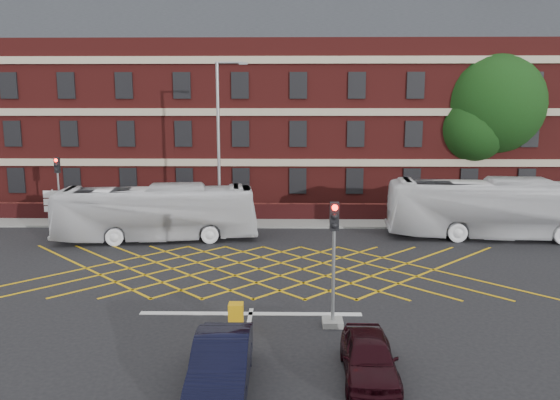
{
  "coord_description": "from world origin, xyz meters",
  "views": [
    {
      "loc": [
        1.37,
        -22.15,
        7.38
      ],
      "look_at": [
        0.98,
        1.5,
        3.32
      ],
      "focal_mm": 35.0,
      "sensor_mm": 36.0,
      "label": 1
    }
  ],
  "objects_px": {
    "bus_left": "(157,213)",
    "direction_signs": "(53,202)",
    "deciduous_tree": "(490,111)",
    "utility_cabinet": "(236,317)",
    "car_navy": "(221,363)",
    "car_maroon": "(369,357)",
    "bus_right": "(497,209)",
    "traffic_light_far": "(59,198)",
    "street_lamp": "(220,173)",
    "traffic_light_near": "(333,276)"
  },
  "relations": [
    {
      "from": "bus_right",
      "to": "bus_left",
      "type": "bearing_deg",
      "value": 97.48
    },
    {
      "from": "car_navy",
      "to": "direction_signs",
      "type": "height_order",
      "value": "direction_signs"
    },
    {
      "from": "bus_right",
      "to": "utility_cabinet",
      "type": "xyz_separation_m",
      "value": [
        -13.5,
        -13.18,
        -1.24
      ]
    },
    {
      "from": "car_navy",
      "to": "deciduous_tree",
      "type": "height_order",
      "value": "deciduous_tree"
    },
    {
      "from": "car_maroon",
      "to": "deciduous_tree",
      "type": "distance_m",
      "value": 29.11
    },
    {
      "from": "bus_left",
      "to": "street_lamp",
      "type": "xyz_separation_m",
      "value": [
        3.28,
        2.27,
        1.95
      ]
    },
    {
      "from": "car_maroon",
      "to": "deciduous_tree",
      "type": "height_order",
      "value": "deciduous_tree"
    },
    {
      "from": "bus_left",
      "to": "traffic_light_far",
      "type": "relative_size",
      "value": 2.6
    },
    {
      "from": "direction_signs",
      "to": "utility_cabinet",
      "type": "relative_size",
      "value": 2.38
    },
    {
      "from": "bus_right",
      "to": "traffic_light_near",
      "type": "relative_size",
      "value": 2.85
    },
    {
      "from": "bus_right",
      "to": "deciduous_tree",
      "type": "height_order",
      "value": "deciduous_tree"
    },
    {
      "from": "car_navy",
      "to": "traffic_light_far",
      "type": "bearing_deg",
      "value": 121.21
    },
    {
      "from": "car_maroon",
      "to": "bus_right",
      "type": "bearing_deg",
      "value": 61.69
    },
    {
      "from": "traffic_light_far",
      "to": "direction_signs",
      "type": "height_order",
      "value": "traffic_light_far"
    },
    {
      "from": "deciduous_tree",
      "to": "utility_cabinet",
      "type": "relative_size",
      "value": 12.2
    },
    {
      "from": "car_navy",
      "to": "utility_cabinet",
      "type": "relative_size",
      "value": 4.56
    },
    {
      "from": "deciduous_tree",
      "to": "direction_signs",
      "type": "bearing_deg",
      "value": -168.73
    },
    {
      "from": "bus_right",
      "to": "car_navy",
      "type": "distance_m",
      "value": 21.74
    },
    {
      "from": "street_lamp",
      "to": "direction_signs",
      "type": "relative_size",
      "value": 4.5
    },
    {
      "from": "bus_left",
      "to": "deciduous_tree",
      "type": "distance_m",
      "value": 24.52
    },
    {
      "from": "car_maroon",
      "to": "traffic_light_near",
      "type": "relative_size",
      "value": 0.85
    },
    {
      "from": "bus_left",
      "to": "traffic_light_near",
      "type": "height_order",
      "value": "traffic_light_near"
    },
    {
      "from": "deciduous_tree",
      "to": "direction_signs",
      "type": "xyz_separation_m",
      "value": [
        -29.37,
        -5.85,
        -5.65
      ]
    },
    {
      "from": "bus_left",
      "to": "bus_right",
      "type": "height_order",
      "value": "bus_right"
    },
    {
      "from": "traffic_light_near",
      "to": "traffic_light_far",
      "type": "bearing_deg",
      "value": 135.36
    },
    {
      "from": "utility_cabinet",
      "to": "bus_left",
      "type": "bearing_deg",
      "value": 114.21
    },
    {
      "from": "bus_right",
      "to": "street_lamp",
      "type": "height_order",
      "value": "street_lamp"
    },
    {
      "from": "car_navy",
      "to": "bus_right",
      "type": "bearing_deg",
      "value": 50.45
    },
    {
      "from": "traffic_light_far",
      "to": "bus_right",
      "type": "bearing_deg",
      "value": -6.27
    },
    {
      "from": "deciduous_tree",
      "to": "utility_cabinet",
      "type": "xyz_separation_m",
      "value": [
        -16.11,
        -22.45,
        -6.56
      ]
    },
    {
      "from": "bus_right",
      "to": "utility_cabinet",
      "type": "bearing_deg",
      "value": 139.53
    },
    {
      "from": "bus_left",
      "to": "direction_signs",
      "type": "xyz_separation_m",
      "value": [
        -7.67,
        4.17,
        -0.17
      ]
    },
    {
      "from": "bus_left",
      "to": "car_maroon",
      "type": "height_order",
      "value": "bus_left"
    },
    {
      "from": "car_maroon",
      "to": "car_navy",
      "type": "bearing_deg",
      "value": -169.53
    },
    {
      "from": "traffic_light_far",
      "to": "car_navy",
      "type": "bearing_deg",
      "value": -57.73
    },
    {
      "from": "bus_left",
      "to": "deciduous_tree",
      "type": "xyz_separation_m",
      "value": [
        21.7,
        10.02,
        5.48
      ]
    },
    {
      "from": "car_navy",
      "to": "street_lamp",
      "type": "relative_size",
      "value": 0.43
    },
    {
      "from": "direction_signs",
      "to": "utility_cabinet",
      "type": "height_order",
      "value": "direction_signs"
    },
    {
      "from": "bus_left",
      "to": "street_lamp",
      "type": "relative_size",
      "value": 1.12
    },
    {
      "from": "direction_signs",
      "to": "deciduous_tree",
      "type": "bearing_deg",
      "value": 11.27
    },
    {
      "from": "bus_left",
      "to": "car_maroon",
      "type": "xyz_separation_m",
      "value": [
        9.55,
        -15.64,
        -0.93
      ]
    },
    {
      "from": "bus_right",
      "to": "street_lamp",
      "type": "xyz_separation_m",
      "value": [
        -15.81,
        1.51,
        1.79
      ]
    },
    {
      "from": "car_navy",
      "to": "traffic_light_far",
      "type": "distance_m",
      "value": 23.52
    },
    {
      "from": "direction_signs",
      "to": "utility_cabinet",
      "type": "bearing_deg",
      "value": -51.39
    },
    {
      "from": "car_maroon",
      "to": "direction_signs",
      "type": "xyz_separation_m",
      "value": [
        -17.21,
        19.81,
        0.76
      ]
    },
    {
      "from": "car_maroon",
      "to": "utility_cabinet",
      "type": "height_order",
      "value": "car_maroon"
    },
    {
      "from": "car_navy",
      "to": "deciduous_tree",
      "type": "distance_m",
      "value": 31.47
    },
    {
      "from": "bus_left",
      "to": "utility_cabinet",
      "type": "bearing_deg",
      "value": -162.81
    },
    {
      "from": "street_lamp",
      "to": "direction_signs",
      "type": "bearing_deg",
      "value": 170.15
    },
    {
      "from": "direction_signs",
      "to": "bus_right",
      "type": "bearing_deg",
      "value": -7.27
    }
  ]
}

